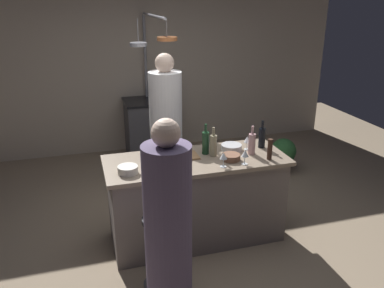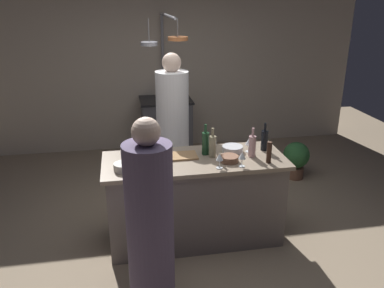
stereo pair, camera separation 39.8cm
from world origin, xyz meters
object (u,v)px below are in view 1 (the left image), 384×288
Objects in this scene: mixing_bowl_wooden at (231,157)px; wine_glass_near_right_guest at (245,154)px; potted_plant at (283,154)px; wine_bottle_green at (206,142)px; bar_stool_left at (158,249)px; wine_bottle_dark at (262,137)px; guest_left at (168,235)px; wine_glass_by_chef at (223,156)px; cutting_board at (182,156)px; wine_bottle_rose at (252,143)px; mixing_bowl_ceramic at (128,170)px; pepper_mill at (270,149)px; stove_range at (151,127)px; mixing_bowl_steel at (231,147)px; wine_bottle_white at (213,145)px; chef at (166,136)px; wine_glass_near_left_guest at (247,140)px.

wine_glass_near_right_guest is at bearing -57.73° from mixing_bowl_wooden.
potted_plant is 1.65× the size of wine_bottle_green.
wine_bottle_dark is at bearing 29.52° from bar_stool_left.
guest_left is 11.34× the size of wine_glass_by_chef.
cutting_board is at bearing 155.15° from mixing_bowl_wooden.
wine_glass_by_chef is (-0.39, -0.22, -0.01)m from wine_bottle_rose.
cutting_board is 0.61m from mixing_bowl_ceramic.
mixing_bowl_wooden is (0.84, 0.88, 0.16)m from guest_left.
pepper_mill is at bearing -13.71° from mixing_bowl_wooden.
wine_bottle_green is (0.13, -2.35, 0.58)m from stove_range.
potted_plant is at bearing 44.51° from mixing_bowl_wooden.
stove_range is at bearing 100.13° from mixing_bowl_steel.
potted_plant is 2.82× the size of mixing_bowl_ceramic.
wine_bottle_white is (-0.57, -0.08, 0.00)m from wine_bottle_dark.
potted_plant is at bearing 32.00° from cutting_board.
chef reaches higher than wine_bottle_white.
guest_left is 8.99× the size of mixing_bowl_ceramic.
wine_bottle_rose is 0.23m from mixing_bowl_steel.
guest_left is 3.18× the size of potted_plant.
cutting_board is at bearing -92.07° from chef.
wine_glass_near_left_guest is at bearing -134.33° from potted_plant.
mixing_bowl_steel is at bearing 67.49° from mixing_bowl_wooden.
cutting_board is (0.40, 1.09, 0.14)m from guest_left.
pepper_mill is 0.99× the size of mixing_bowl_steel.
wine_glass_near_right_guest reaches higher than mixing_bowl_steel.
pepper_mill reaches higher than wine_glass_near_left_guest.
mixing_bowl_wooden reaches higher than potted_plant.
wine_bottle_white reaches higher than pepper_mill.
mixing_bowl_ceramic is at bearing -175.10° from wine_bottle_rose.
wine_bottle_rose is (-0.18, -0.14, 0.00)m from wine_bottle_dark.
pepper_mill is 0.28m from wine_glass_near_right_guest.
potted_plant is at bearing 38.44° from wine_bottle_white.
wine_glass_by_chef is (0.18, -2.71, 0.56)m from stove_range.
wine_glass_near_right_guest is 0.69× the size of mixing_bowl_steel.
wine_glass_near_left_guest is (0.39, 0.34, 0.00)m from wine_glass_by_chef.
wine_bottle_dark is 0.50m from mixing_bowl_wooden.
guest_left is 1.31m from wine_bottle_green.
wine_bottle_rose is at bearing -8.67° from wine_bottle_white.
wine_glass_by_chef is (0.31, -0.34, 0.10)m from cutting_board.
wine_bottle_green is (0.25, 0.02, 0.11)m from cutting_board.
mixing_bowl_ceramic is at bearing 177.09° from pepper_mill.
wine_glass_near_left_guest is at bearing -173.73° from wine_bottle_dark.
wine_glass_by_chef reaches higher than potted_plant.
mixing_bowl_ceramic is (-0.16, 0.47, 0.56)m from bar_stool_left.
guest_left is 1.46m from pepper_mill.
wine_bottle_dark is at bearing 27.89° from mixing_bowl_wooden.
stove_range is 2.83× the size of wine_bottle_green.
wine_bottle_white is at bearing 90.33° from wine_glass_by_chef.
wine_bottle_white is at bearing -72.65° from chef.
mixing_bowl_wooden reaches higher than cutting_board.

